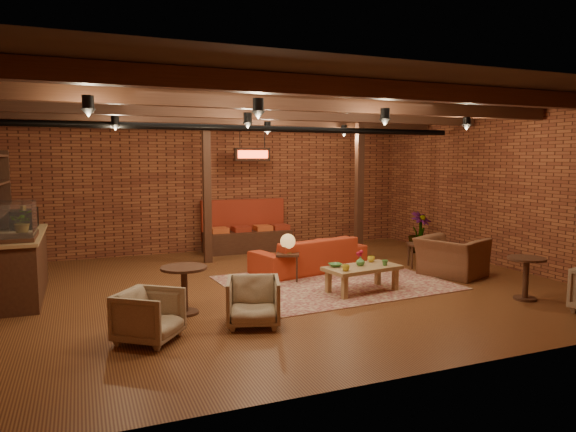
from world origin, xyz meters
name	(u,v)px	position (x,y,z in m)	size (l,w,h in m)	color
floor	(276,287)	(0.00, 0.00, 0.00)	(10.00, 10.00, 0.00)	#431E10
ceiling	(276,102)	(0.00, 0.00, 3.20)	(10.00, 8.00, 0.02)	black
wall_back	(218,185)	(0.00, 4.00, 1.60)	(10.00, 0.02, 3.20)	maroon
wall_front	(417,224)	(0.00, -4.00, 1.60)	(10.00, 0.02, 3.20)	maroon
wall_right	(499,190)	(5.00, 0.00, 1.60)	(0.02, 8.00, 3.20)	maroon
ceiling_beams	(276,109)	(0.00, 0.00, 3.08)	(9.80, 6.40, 0.22)	#331A11
ceiling_pipe	(247,128)	(0.00, 1.60, 2.85)	(0.12, 0.12, 9.60)	black
post_left	(207,189)	(-0.60, 2.60, 1.60)	(0.16, 0.16, 3.20)	#331A11
post_right	(359,187)	(2.80, 2.00, 1.60)	(0.16, 0.16, 3.20)	#331A11
service_counter	(18,249)	(-4.10, 1.00, 0.80)	(0.80, 2.50, 1.60)	#331A11
plant_counter	(25,221)	(-4.00, 1.20, 1.22)	(0.35, 0.39, 0.30)	#337F33
banquette	(247,231)	(0.60, 3.55, 0.50)	(2.10, 0.70, 1.00)	maroon
service_sign	(252,154)	(0.60, 3.10, 2.35)	(0.86, 0.06, 0.30)	red
ceiling_spotlights	(276,123)	(0.00, 0.00, 2.86)	(6.40, 4.40, 0.28)	black
rug	(335,283)	(1.10, -0.11, 0.01)	(3.82, 2.92, 0.01)	maroon
sofa	(309,255)	(1.07, 0.95, 0.34)	(2.34, 0.91, 0.68)	#A32E16
coffee_table	(361,269)	(1.22, -0.84, 0.39)	(1.37, 0.82, 0.69)	olive
side_table_lamp	(288,245)	(0.37, 0.38, 0.67)	(0.55, 0.55, 0.88)	#331A11
round_table_left	(184,282)	(-1.79, -0.94, 0.47)	(0.67, 0.67, 0.70)	#331A11
armchair_a	(149,313)	(-2.41, -1.91, 0.35)	(0.69, 0.64, 0.71)	#BBAB91
armchair_b	(253,299)	(-1.02, -1.81, 0.36)	(0.70, 0.66, 0.72)	#BBAB91
armchair_right	(452,250)	(3.43, -0.45, 0.50)	(1.14, 0.74, 1.00)	brown
side_table_book	(419,245)	(3.35, 0.44, 0.46)	(0.59, 0.59, 0.52)	#331A11
round_table_right	(526,271)	(3.42, -2.25, 0.46)	(0.59, 0.59, 0.69)	#331A11
plant_tall	(421,192)	(4.40, 1.84, 1.47)	(1.64, 1.64, 2.94)	#4C7F4C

